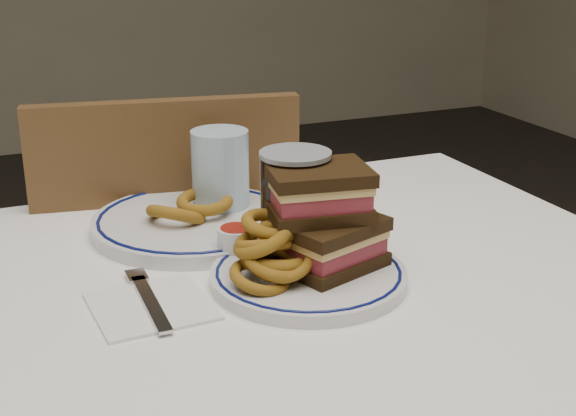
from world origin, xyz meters
name	(u,v)px	position (x,y,z in m)	size (l,w,h in m)	color
dining_table	(188,383)	(0.00, 0.00, 0.64)	(1.27, 0.87, 0.75)	white
chair_far	(169,311)	(0.10, 0.48, 0.50)	(0.49, 0.49, 0.91)	#4C2D18
main_plate	(308,275)	(0.16, 0.00, 0.76)	(0.24, 0.24, 0.02)	silver
reuben_sandwich	(324,217)	(0.18, 0.01, 0.83)	(0.15, 0.14, 0.13)	black
onion_rings_main	(270,252)	(0.11, 0.00, 0.80)	(0.11, 0.11, 0.09)	brown
ketchup_ramekin	(236,237)	(0.10, 0.10, 0.78)	(0.05, 0.05, 0.03)	silver
beer_mug	(298,208)	(0.17, 0.06, 0.83)	(0.14, 0.09, 0.15)	black
water_glass	(221,175)	(0.13, 0.26, 0.82)	(0.08, 0.08, 0.13)	#AAC8DB
far_plate	(195,222)	(0.08, 0.23, 0.76)	(0.29, 0.29, 0.02)	silver
onion_rings_far	(190,209)	(0.08, 0.23, 0.78)	(0.14, 0.10, 0.07)	brown
napkin_fork	(150,304)	(-0.04, 0.01, 0.75)	(0.14, 0.17, 0.01)	white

